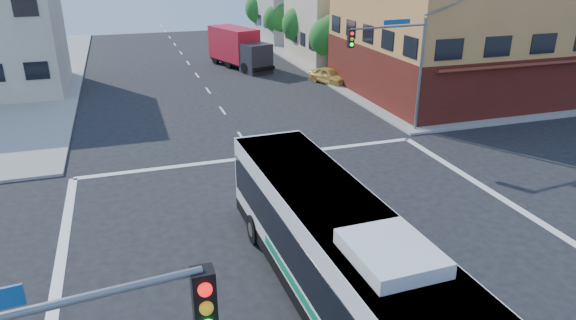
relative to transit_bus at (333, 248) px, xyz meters
name	(u,v)px	position (x,y,z in m)	size (l,w,h in m)	color
ground	(318,242)	(0.88, 3.45, -1.94)	(120.00, 120.00, 0.00)	black
sidewalk_ne	(486,47)	(35.88, 38.45, -1.86)	(50.00, 50.00, 0.15)	gray
corner_building_ne	(473,17)	(20.86, 21.93, 3.95)	(18.10, 15.44, 14.00)	#CB8E49
building_east_near	(353,15)	(17.86, 37.43, 2.57)	(12.06, 10.06, 9.00)	#BEB391
signal_mast_ne	(398,54)	(9.96, 14.07, 3.05)	(7.91, 1.13, 8.07)	slate
street_tree_a	(330,35)	(12.78, 31.37, 1.65)	(3.60, 3.60, 5.53)	#362313
street_tree_b	(301,22)	(12.78, 39.37, 1.82)	(3.80, 3.80, 5.79)	#362313
street_tree_c	(279,17)	(12.78, 47.37, 1.52)	(3.40, 3.40, 5.29)	#362313
street_tree_d	(261,7)	(12.78, 55.37, 1.94)	(4.00, 4.00, 6.03)	#362313
transit_bus	(333,248)	(0.00, 0.00, 0.00)	(3.30, 13.45, 3.96)	black
box_truck	(239,49)	(5.43, 36.62, -0.12)	(4.93, 8.64, 3.74)	#27272C
parked_car	(329,76)	(11.31, 27.76, -1.26)	(1.60, 3.97, 1.35)	gold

